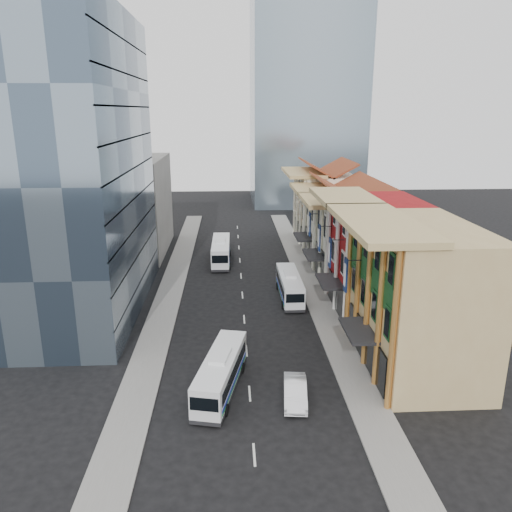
{
  "coord_description": "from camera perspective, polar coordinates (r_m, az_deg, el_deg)",
  "views": [
    {
      "loc": [
        -1.27,
        -32.32,
        20.64
      ],
      "look_at": [
        1.39,
        18.3,
        5.8
      ],
      "focal_mm": 35.0,
      "sensor_mm": 36.0,
      "label": 1
    }
  ],
  "objects": [
    {
      "name": "bus_left_near",
      "position": [
        38.89,
        -4.05,
        -13.1
      ],
      "size": [
        4.29,
        9.98,
        3.12
      ],
      "primitive_type": null,
      "rotation": [
        0.0,
        0.0,
        -0.21
      ],
      "color": "silver",
      "rests_on": "ground"
    },
    {
      "name": "shophouse_red",
      "position": [
        53.66,
        13.65,
        0.02
      ],
      "size": [
        8.0,
        10.0,
        12.0
      ],
      "primitive_type": "cube",
      "color": "maroon",
      "rests_on": "ground"
    },
    {
      "name": "bus_left_far",
      "position": [
        70.18,
        -4.03,
        0.61
      ],
      "size": [
        2.56,
        10.55,
        3.38
      ],
      "primitive_type": null,
      "rotation": [
        0.0,
        0.0,
        -0.01
      ],
      "color": "white",
      "rests_on": "ground"
    },
    {
      "name": "sedan_right",
      "position": [
        38.03,
        4.5,
        -15.21
      ],
      "size": [
        2.09,
        4.86,
        1.56
      ],
      "primitive_type": "imported",
      "rotation": [
        0.0,
        0.0,
        -0.1
      ],
      "color": "silver",
      "rests_on": "ground"
    },
    {
      "name": "shophouse_cream_near",
      "position": [
        62.75,
        11.18,
        1.57
      ],
      "size": [
        8.0,
        9.0,
        10.0
      ],
      "primitive_type": "cube",
      "color": "white",
      "rests_on": "ground"
    },
    {
      "name": "bus_right",
      "position": [
        56.78,
        3.87,
        -3.37
      ],
      "size": [
        2.28,
        9.64,
        3.09
      ],
      "primitive_type": null,
      "rotation": [
        0.0,
        0.0,
        0.0
      ],
      "color": "white",
      "rests_on": "ground"
    },
    {
      "name": "shophouse_cream_far",
      "position": [
        81.21,
        7.92,
        5.42
      ],
      "size": [
        8.0,
        12.0,
        11.0
      ],
      "primitive_type": "cube",
      "color": "white",
      "rests_on": "ground"
    },
    {
      "name": "ground",
      "position": [
        38.36,
        -0.67,
        -16.22
      ],
      "size": [
        200.0,
        200.0,
        0.0
      ],
      "primitive_type": "plane",
      "color": "black",
      "rests_on": "ground"
    },
    {
      "name": "sidewalk_right",
      "position": [
        58.89,
        6.75,
        -4.23
      ],
      "size": [
        3.0,
        90.0,
        0.15
      ],
      "primitive_type": "cube",
      "color": "slate",
      "rests_on": "ground"
    },
    {
      "name": "sidewalk_left",
      "position": [
        58.53,
        -9.94,
        -4.51
      ],
      "size": [
        3.0,
        90.0,
        0.15
      ],
      "primitive_type": "cube",
      "color": "slate",
      "rests_on": "ground"
    },
    {
      "name": "office_block_far",
      "position": [
        76.98,
        -14.06,
        5.63
      ],
      "size": [
        10.0,
        18.0,
        14.0
      ],
      "primitive_type": "cube",
      "color": "gray",
      "rests_on": "ground"
    },
    {
      "name": "shophouse_cream_mid",
      "position": [
        71.25,
        9.46,
        3.42
      ],
      "size": [
        8.0,
        9.0,
        10.0
      ],
      "primitive_type": "cube",
      "color": "white",
      "rests_on": "ground"
    },
    {
      "name": "office_tower",
      "position": [
        53.97,
        -20.22,
        9.34
      ],
      "size": [
        12.0,
        26.0,
        30.0
      ],
      "primitive_type": "cube",
      "color": "#3E4F62",
      "rests_on": "ground"
    },
    {
      "name": "sedan_left",
      "position": [
        40.24,
        -5.22,
        -13.53
      ],
      "size": [
        2.26,
        4.07,
        1.3
      ],
      "primitive_type": "imported",
      "rotation": [
        0.0,
        0.0,
        -0.19
      ],
      "color": "silver",
      "rests_on": "ground"
    },
    {
      "name": "shophouse_tan",
      "position": [
        42.89,
        18.11,
        -4.48
      ],
      "size": [
        8.0,
        14.0,
        12.0
      ],
      "primitive_type": "cube",
      "color": "tan",
      "rests_on": "ground"
    }
  ]
}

